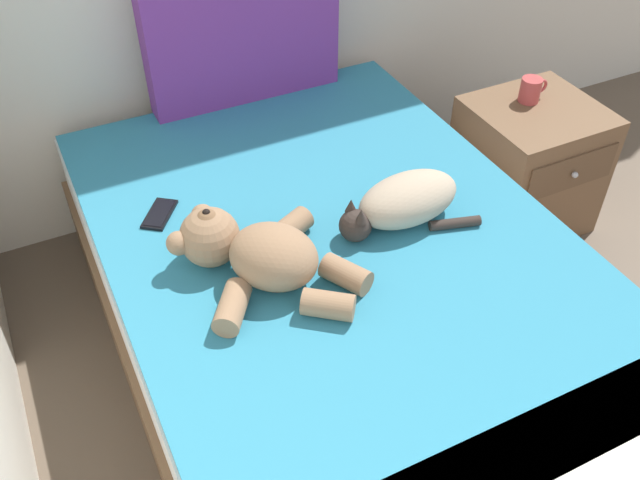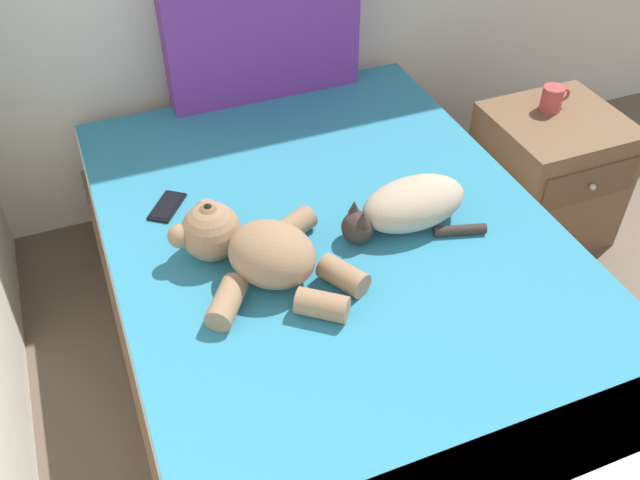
{
  "view_description": "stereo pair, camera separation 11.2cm",
  "coord_description": "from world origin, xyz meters",
  "px_view_note": "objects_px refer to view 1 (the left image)",
  "views": [
    {
      "loc": [
        0.29,
        1.26,
        1.91
      ],
      "look_at": [
        0.93,
        2.57,
        0.61
      ],
      "focal_mm": 38.77,
      "sensor_mm": 36.0,
      "label": 1
    },
    {
      "loc": [
        0.39,
        1.21,
        1.91
      ],
      "look_at": [
        0.93,
        2.57,
        0.61
      ],
      "focal_mm": 38.77,
      "sensor_mm": 36.0,
      "label": 2
    }
  ],
  "objects_px": {
    "cat": "(403,202)",
    "teddy_bear": "(255,253)",
    "patterned_cushion": "(243,38)",
    "cell_phone": "(160,214)",
    "nightstand": "(527,166)",
    "mug": "(531,90)",
    "bed": "(342,308)"
  },
  "relations": [
    {
      "from": "cat",
      "to": "teddy_bear",
      "type": "relative_size",
      "value": 0.8
    },
    {
      "from": "patterned_cushion",
      "to": "teddy_bear",
      "type": "relative_size",
      "value": 1.38
    },
    {
      "from": "cell_phone",
      "to": "nightstand",
      "type": "height_order",
      "value": "cell_phone"
    },
    {
      "from": "teddy_bear",
      "to": "cell_phone",
      "type": "height_order",
      "value": "teddy_bear"
    },
    {
      "from": "cat",
      "to": "nightstand",
      "type": "height_order",
      "value": "cat"
    },
    {
      "from": "patterned_cushion",
      "to": "teddy_bear",
      "type": "distance_m",
      "value": 1.02
    },
    {
      "from": "teddy_bear",
      "to": "mug",
      "type": "relative_size",
      "value": 4.46
    },
    {
      "from": "patterned_cushion",
      "to": "nightstand",
      "type": "xyz_separation_m",
      "value": [
        0.97,
        -0.59,
        -0.5
      ]
    },
    {
      "from": "cat",
      "to": "cell_phone",
      "type": "bearing_deg",
      "value": 152.1
    },
    {
      "from": "teddy_bear",
      "to": "mug",
      "type": "bearing_deg",
      "value": 17.83
    },
    {
      "from": "cat",
      "to": "patterned_cushion",
      "type": "bearing_deg",
      "value": 99.08
    },
    {
      "from": "teddy_bear",
      "to": "nightstand",
      "type": "xyz_separation_m",
      "value": [
        1.31,
        0.35,
        -0.34
      ]
    },
    {
      "from": "bed",
      "to": "cat",
      "type": "xyz_separation_m",
      "value": [
        0.22,
        0.03,
        0.34
      ]
    },
    {
      "from": "bed",
      "to": "teddy_bear",
      "type": "distance_m",
      "value": 0.44
    },
    {
      "from": "teddy_bear",
      "to": "mug",
      "type": "distance_m",
      "value": 1.38
    },
    {
      "from": "nightstand",
      "to": "bed",
      "type": "bearing_deg",
      "value": -160.72
    },
    {
      "from": "teddy_bear",
      "to": "nightstand",
      "type": "relative_size",
      "value": 1.01
    },
    {
      "from": "bed",
      "to": "cat",
      "type": "distance_m",
      "value": 0.4
    },
    {
      "from": "cell_phone",
      "to": "mug",
      "type": "relative_size",
      "value": 1.35
    },
    {
      "from": "cat",
      "to": "cell_phone",
      "type": "distance_m",
      "value": 0.76
    },
    {
      "from": "bed",
      "to": "nightstand",
      "type": "xyz_separation_m",
      "value": [
        1.04,
        0.36,
        0.01
      ]
    },
    {
      "from": "cat",
      "to": "nightstand",
      "type": "relative_size",
      "value": 0.81
    },
    {
      "from": "teddy_bear",
      "to": "nightstand",
      "type": "distance_m",
      "value": 1.4
    },
    {
      "from": "patterned_cushion",
      "to": "mug",
      "type": "xyz_separation_m",
      "value": [
        0.97,
        -0.52,
        -0.19
      ]
    },
    {
      "from": "patterned_cushion",
      "to": "cell_phone",
      "type": "bearing_deg",
      "value": -132.48
    },
    {
      "from": "mug",
      "to": "patterned_cushion",
      "type": "bearing_deg",
      "value": 151.52
    },
    {
      "from": "nightstand",
      "to": "teddy_bear",
      "type": "bearing_deg",
      "value": -165.03
    },
    {
      "from": "bed",
      "to": "nightstand",
      "type": "height_order",
      "value": "nightstand"
    },
    {
      "from": "bed",
      "to": "nightstand",
      "type": "bearing_deg",
      "value": 19.28
    },
    {
      "from": "bed",
      "to": "teddy_bear",
      "type": "relative_size",
      "value": 3.85
    },
    {
      "from": "patterned_cushion",
      "to": "cell_phone",
      "type": "height_order",
      "value": "patterned_cushion"
    },
    {
      "from": "bed",
      "to": "patterned_cushion",
      "type": "bearing_deg",
      "value": 85.76
    }
  ]
}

